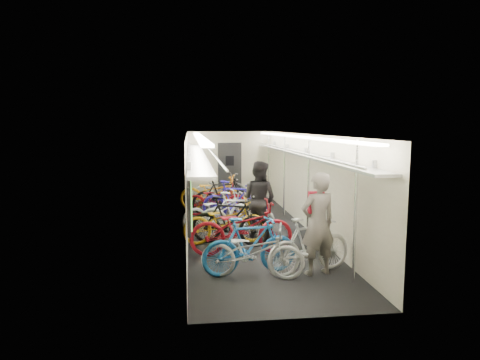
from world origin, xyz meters
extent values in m
plane|color=black|center=(0.00, 0.00, 0.00)|extent=(10.00, 10.00, 0.00)
plane|color=white|center=(0.00, 0.00, 2.40)|extent=(10.00, 10.00, 0.00)
plane|color=beige|center=(-1.50, 0.00, 1.20)|extent=(0.00, 10.00, 10.00)
plane|color=beige|center=(1.50, 0.00, 1.20)|extent=(0.00, 10.00, 10.00)
plane|color=beige|center=(0.00, 5.00, 1.20)|extent=(3.00, 0.00, 3.00)
plane|color=beige|center=(0.00, -5.00, 1.20)|extent=(3.00, 0.00, 3.00)
cube|color=black|center=(-1.46, -3.20, 1.25)|extent=(0.06, 1.10, 0.80)
cube|color=#85C456|center=(-1.42, -3.20, 1.25)|extent=(0.02, 0.96, 0.66)
cube|color=black|center=(-1.46, -1.00, 1.25)|extent=(0.06, 1.10, 0.80)
cube|color=#85C456|center=(-1.42, -1.00, 1.25)|extent=(0.02, 0.96, 0.66)
cube|color=black|center=(-1.46, 1.20, 1.25)|extent=(0.06, 1.10, 0.80)
cube|color=#85C456|center=(-1.42, 1.20, 1.25)|extent=(0.02, 0.96, 0.66)
cube|color=black|center=(-1.46, 3.40, 1.25)|extent=(0.06, 1.10, 0.80)
cube|color=#85C456|center=(-1.42, 3.40, 1.25)|extent=(0.02, 0.96, 0.66)
cube|color=yellow|center=(-1.45, -2.10, 1.30)|extent=(0.02, 0.22, 0.30)
cube|color=yellow|center=(-1.45, 0.10, 1.30)|extent=(0.02, 0.22, 0.30)
cube|color=yellow|center=(-1.45, 2.30, 1.30)|extent=(0.02, 0.22, 0.30)
cube|color=black|center=(0.00, 4.94, 1.00)|extent=(0.85, 0.08, 2.00)
cube|color=#999BA0|center=(-1.28, 0.00, 1.92)|extent=(0.40, 9.70, 0.05)
cube|color=#999BA0|center=(1.28, 0.00, 1.92)|extent=(0.40, 9.70, 0.05)
cylinder|color=silver|center=(-0.95, 0.00, 2.02)|extent=(0.04, 9.70, 0.04)
cylinder|color=silver|center=(0.95, 0.00, 2.02)|extent=(0.04, 9.70, 0.04)
cube|color=white|center=(-1.20, 0.00, 2.34)|extent=(0.18, 9.60, 0.04)
cube|color=white|center=(1.20, 0.00, 2.34)|extent=(0.18, 9.60, 0.04)
cylinder|color=silver|center=(1.25, -3.80, 1.20)|extent=(0.05, 0.05, 2.38)
cylinder|color=silver|center=(1.25, -1.00, 1.20)|extent=(0.05, 0.05, 2.38)
cylinder|color=silver|center=(1.25, 1.50, 1.20)|extent=(0.05, 0.05, 2.38)
cylinder|color=silver|center=(1.25, 4.00, 1.20)|extent=(0.05, 0.05, 2.38)
imported|color=#A8A9AD|center=(-0.40, -3.40, 0.47)|extent=(1.88, 1.02, 0.94)
imported|color=#1C62AB|center=(-0.41, -3.20, 0.52)|extent=(1.78, 0.78, 1.04)
imported|color=maroon|center=(-0.41, -2.02, 0.55)|extent=(2.13, 0.82, 1.11)
imported|color=black|center=(-0.59, -1.30, 0.54)|extent=(1.85, 1.15, 1.08)
imported|color=#BA8711|center=(-0.68, -1.14, 0.49)|extent=(1.92, 0.78, 0.98)
imported|color=silver|center=(-0.36, -0.65, 0.54)|extent=(1.84, 0.64, 1.09)
imported|color=#B7B5BA|center=(-0.76, 0.01, 0.50)|extent=(2.00, 1.26, 0.99)
imported|color=#221893|center=(-0.24, 1.00, 0.56)|extent=(1.93, 1.19, 1.12)
imported|color=maroon|center=(-0.69, 1.87, 0.48)|extent=(1.85, 0.75, 0.95)
imported|color=black|center=(-0.48, 2.03, 0.55)|extent=(1.88, 0.73, 1.10)
imported|color=orange|center=(-0.72, 2.47, 0.56)|extent=(2.26, 1.35, 1.12)
imported|color=silver|center=(0.64, -3.28, 0.52)|extent=(1.78, 1.02, 1.03)
imported|color=slate|center=(-0.46, 3.80, 0.51)|extent=(2.06, 1.39, 1.02)
imported|color=gray|center=(0.77, -3.31, 0.91)|extent=(0.75, 0.59, 1.81)
imported|color=black|center=(0.16, -0.67, 0.90)|extent=(1.11, 1.08, 1.80)
cube|color=#AF1124|center=(0.74, -3.28, 1.28)|extent=(0.27, 0.16, 0.38)
camera|label=1|loc=(-1.44, -10.40, 2.61)|focal=32.00mm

